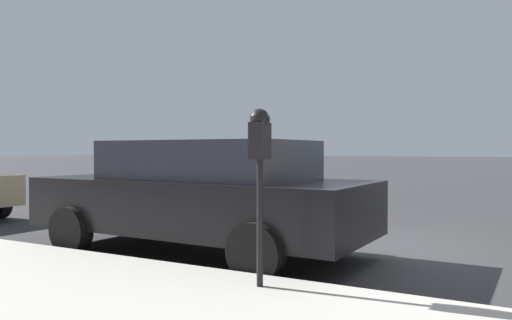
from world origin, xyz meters
TOP-DOWN VIEW (x-y plane):
  - ground_plane at (0.00, 0.00)m, footprint 220.00×220.00m
  - parking_meter at (-2.60, 0.06)m, footprint 0.21×0.19m
  - car_black at (-1.08, 1.78)m, footprint 2.17×4.71m

SIDE VIEW (x-z plane):
  - ground_plane at x=0.00m, z-range 0.00..0.00m
  - car_black at x=-1.08m, z-range 0.04..1.57m
  - parking_meter at x=-2.60m, z-range 0.57..2.22m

